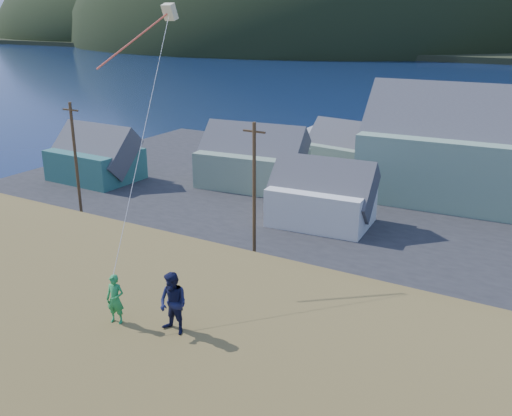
{
  "coord_description": "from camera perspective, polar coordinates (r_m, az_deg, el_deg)",
  "views": [
    {
      "loc": [
        13.28,
        -29.17,
        15.8
      ],
      "look_at": [
        3.12,
        -11.58,
        8.8
      ],
      "focal_mm": 40.0,
      "sensor_mm": 36.0,
      "label": 1
    }
  ],
  "objects": [
    {
      "name": "shed_teal",
      "position": [
        58.07,
        -15.82,
        5.07
      ],
      "size": [
        8.65,
        6.19,
        6.71
      ],
      "rotation": [
        0.0,
        0.0,
        -0.02
      ],
      "color": "#326F75",
      "rests_on": "waterfront_lot"
    },
    {
      "name": "shed_white",
      "position": [
        44.23,
        6.59,
        1.32
      ],
      "size": [
        8.34,
        5.9,
        6.34
      ],
      "rotation": [
        0.0,
        0.0,
        0.08
      ],
      "color": "white",
      "rests_on": "waterfront_lot"
    },
    {
      "name": "grass_strip",
      "position": [
        34.1,
        3.54,
        -8.53
      ],
      "size": [
        110.0,
        8.0,
        0.1
      ],
      "primitive_type": "cube",
      "color": "#4C3D19",
      "rests_on": "ground"
    },
    {
      "name": "shed_palegreen_near",
      "position": [
        53.82,
        -0.37,
        4.95
      ],
      "size": [
        10.47,
        7.2,
        7.2
      ],
      "rotation": [
        0.0,
        0.0,
        0.1
      ],
      "color": "gray",
      "rests_on": "waterfront_lot"
    },
    {
      "name": "shed_palegreen_far",
      "position": [
        58.73,
        9.77,
        5.67
      ],
      "size": [
        10.41,
        6.86,
        6.53
      ],
      "rotation": [
        0.0,
        0.0,
        -0.15
      ],
      "color": "slate",
      "rests_on": "waterfront_lot"
    },
    {
      "name": "parked_cars",
      "position": [
        56.27,
        5.66,
        3.55
      ],
      "size": [
        26.19,
        12.36,
        1.56
      ],
      "color": "black",
      "rests_on": "waterfront_lot"
    },
    {
      "name": "waterfront_lot",
      "position": [
        50.55,
        13.24,
        0.36
      ],
      "size": [
        72.0,
        36.0,
        0.12
      ],
      "primitive_type": "cube",
      "color": "#28282B",
      "rests_on": "ground"
    },
    {
      "name": "kite_flyer_green",
      "position": [
        17.15,
        -13.89,
        -8.84
      ],
      "size": [
        0.62,
        0.48,
        1.5
      ],
      "primitive_type": "imported",
      "rotation": [
        0.0,
        0.0,
        0.25
      ],
      "color": "#279047",
      "rests_on": "hillside"
    },
    {
      "name": "wharf",
      "position": [
        73.43,
        14.19,
        6.38
      ],
      "size": [
        26.0,
        14.0,
        0.9
      ],
      "primitive_type": "cube",
      "color": "gray",
      "rests_on": "ground"
    },
    {
      "name": "ground",
      "position": [
        35.73,
        4.99,
        -7.3
      ],
      "size": [
        900.0,
        900.0,
        0.0
      ],
      "primitive_type": "plane",
      "color": "#0A1638",
      "rests_on": "ground"
    },
    {
      "name": "utility_poles",
      "position": [
        36.85,
        0.86,
        1.27
      ],
      "size": [
        37.05,
        0.24,
        9.18
      ],
      "color": "#47331E",
      "rests_on": "waterfront_lot"
    },
    {
      "name": "kite_rig",
      "position": [
        20.97,
        -9.24,
        18.1
      ],
      "size": [
        1.74,
        3.21,
        9.52
      ],
      "color": "beige",
      "rests_on": "ground"
    },
    {
      "name": "kite_flyer_navy",
      "position": [
        16.26,
        -8.28,
        -9.42
      ],
      "size": [
        0.95,
        0.77,
        1.82
      ],
      "primitive_type": "imported",
      "rotation": [
        0.0,
        0.0,
        -0.1
      ],
      "color": "#161A3D",
      "rests_on": "hillside"
    }
  ]
}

